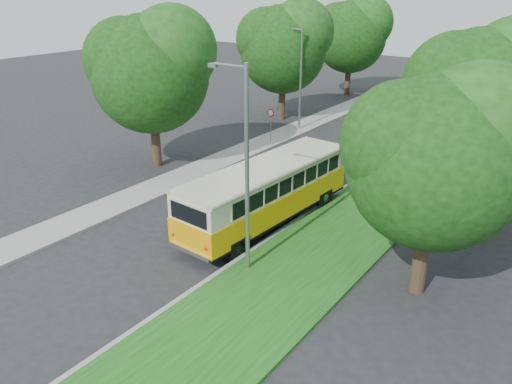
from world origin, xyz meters
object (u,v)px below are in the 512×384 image
Objects in this scene: lamppost_near at (245,165)px; lamppost_far at (300,75)px; car_blue at (410,112)px; car_grey at (421,111)px; car_silver at (370,152)px; vintage_bus at (267,194)px; car_white at (391,131)px.

lamppost_near reaches higher than lamppost_far.
car_grey is at bearing 68.77° from car_blue.
lamppost_far is 1.98× the size of car_silver.
lamppost_near reaches higher than vintage_bus.
car_white is 0.92× the size of car_blue.
vintage_bus is at bearing -83.63° from car_silver.
lamppost_near is at bearing -62.67° from vintage_bus.
lamppost_far is 11.44m from car_grey.
car_grey is (-1.11, 12.55, 0.01)m from car_silver.
car_white is (6.86, 1.29, -3.35)m from lamppost_far.
lamppost_far is at bearing 119.81° from vintage_bus.
car_silver is 0.82× the size of car_white.
lamppost_far is 16.50m from vintage_bus.
car_blue is at bearing 106.17° from car_silver.
car_blue is (-2.87, 25.98, -3.64)m from lamppost_near.
car_grey is at bearing 87.43° from car_white.
lamppost_near is 2.12× the size of car_silver.
car_blue is (6.04, 7.48, -3.39)m from lamppost_far.
vintage_bus is 2.62× the size of car_silver.
car_silver is at bearing 95.16° from lamppost_near.
car_silver is (0.38, 10.84, -0.83)m from vintage_bus.
car_white is (-0.71, 5.06, 0.12)m from car_silver.
car_blue is (-1.54, 11.25, 0.08)m from car_silver.
lamppost_far is at bearing 115.71° from lamppost_near.
car_grey is at bearing 95.39° from vintage_bus.
lamppost_far reaches higher than car_blue.
lamppost_near is 27.64m from car_grey.
car_silver is 12.60m from car_grey.
car_white reaches higher than car_grey.
lamppost_far reaches higher than car_grey.
vintage_bus reaches higher than car_silver.
vintage_bus is at bearing -86.18° from car_grey.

